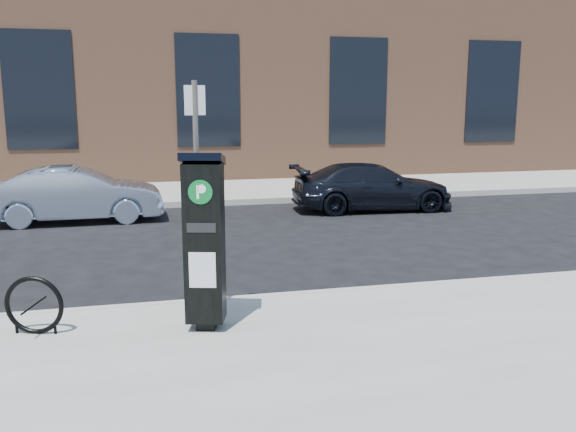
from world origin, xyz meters
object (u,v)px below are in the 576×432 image
object	(u,v)px
parking_kiosk	(204,240)
car_silver	(77,195)
car_dark	(372,187)
sign_pole	(198,203)
bike_rack	(34,306)

from	to	relation	value
parking_kiosk	car_silver	size ratio (longest dim) A/B	0.53
parking_kiosk	car_dark	world-z (taller)	parking_kiosk
parking_kiosk	car_silver	world-z (taller)	parking_kiosk
car_silver	car_dark	size ratio (longest dim) A/B	0.94
sign_pole	car_dark	world-z (taller)	sign_pole
sign_pole	parking_kiosk	bearing A→B (deg)	-102.16
bike_rack	car_silver	distance (m)	7.38
parking_kiosk	car_silver	xyz separation A→B (m)	(-2.12, 7.64, -0.56)
parking_kiosk	sign_pole	size ratio (longest dim) A/B	0.72
parking_kiosk	car_silver	distance (m)	7.95
car_dark	parking_kiosk	bearing A→B (deg)	150.09
car_dark	bike_rack	bearing A→B (deg)	140.22
sign_pole	bike_rack	world-z (taller)	sign_pole
car_silver	car_dark	bearing A→B (deg)	-91.73
sign_pole	car_silver	xyz separation A→B (m)	(-2.10, 7.20, -0.91)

